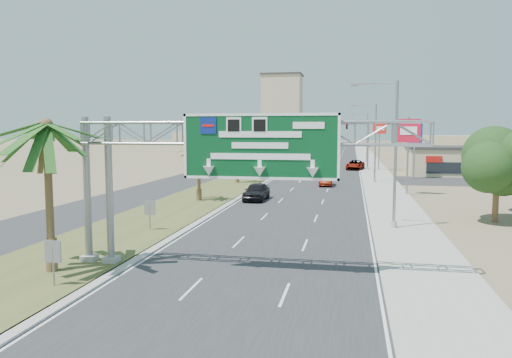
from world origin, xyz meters
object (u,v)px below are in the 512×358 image
object	(u,v)px
sign_gantry	(229,145)
pole_sign_red_far	(380,132)
store_building	(471,162)
car_mid_lane	(325,180)
car_far	(313,161)
car_right_lane	(355,165)
pole_sign_blue	(415,135)
pole_sign_red_near	(408,135)
palm_near	(46,126)
car_left_lane	(256,192)
signal_mast	(356,141)

from	to	relation	value
sign_gantry	pole_sign_red_far	world-z (taller)	pole_sign_red_far
sign_gantry	store_building	bearing A→B (deg)	67.64
car_mid_lane	car_far	bearing A→B (deg)	92.80
car_right_lane	pole_sign_blue	distance (m)	17.28
pole_sign_red_near	palm_near	bearing A→B (deg)	-120.88
sign_gantry	car_far	size ratio (longest dim) A/B	2.98
palm_near	car_far	bearing A→B (deg)	84.95
pole_sign_blue	pole_sign_red_far	world-z (taller)	pole_sign_blue
store_building	car_left_lane	distance (m)	41.60
car_left_lane	pole_sign_blue	size ratio (longest dim) A/B	0.61
car_left_lane	pole_sign_red_far	distance (m)	40.63
car_far	pole_sign_blue	xyz separation A→B (m)	(15.62, -23.93, 5.27)
palm_near	pole_sign_blue	bearing A→B (deg)	66.26
car_far	pole_sign_red_near	distance (m)	44.15
car_right_lane	pole_sign_blue	size ratio (longest dim) A/B	0.71
pole_sign_red_near	pole_sign_blue	size ratio (longest dim) A/B	0.99
palm_near	pole_sign_red_near	world-z (taller)	palm_near
sign_gantry	car_left_lane	bearing A→B (deg)	97.77
signal_mast	car_far	distance (m)	13.63
store_building	pole_sign_red_near	size ratio (longest dim) A/B	2.24
car_mid_lane	car_far	distance (m)	34.97
car_mid_lane	pole_sign_red_far	world-z (taller)	pole_sign_red_far
sign_gantry	car_mid_lane	bearing A→B (deg)	86.12
palm_near	pole_sign_red_near	bearing A→B (deg)	59.12
car_left_lane	car_far	world-z (taller)	car_left_lane
store_building	pole_sign_blue	size ratio (longest dim) A/B	2.21
sign_gantry	car_left_lane	distance (m)	24.65
signal_mast	pole_sign_blue	bearing A→B (deg)	-59.89
pole_sign_red_far	pole_sign_blue	bearing A→B (deg)	-73.26
car_left_lane	car_far	size ratio (longest dim) A/B	0.88
sign_gantry	signal_mast	distance (m)	62.37
palm_near	pole_sign_blue	xyz separation A→B (m)	(22.20, 50.48, -0.84)
car_far	sign_gantry	bearing A→B (deg)	-83.11
pole_sign_red_near	pole_sign_red_far	distance (m)	31.28
sign_gantry	pole_sign_red_near	bearing A→B (deg)	69.71
store_building	car_right_lane	distance (m)	18.21
palm_near	store_building	bearing A→B (deg)	61.72
store_building	car_left_lane	size ratio (longest dim) A/B	3.65
pole_sign_red_near	store_building	bearing A→B (deg)	65.24
signal_mast	car_far	world-z (taller)	signal_mast
car_right_lane	car_left_lane	bearing A→B (deg)	-96.54
car_right_lane	pole_sign_red_near	world-z (taller)	pole_sign_red_near
sign_gantry	pole_sign_blue	xyz separation A→B (m)	(14.06, 48.55, 0.03)
signal_mast	car_far	xyz separation A→B (m)	(-7.79, 10.44, -4.03)
pole_sign_red_near	pole_sign_red_far	size ratio (longest dim) A/B	1.00
car_left_lane	sign_gantry	bearing A→B (deg)	-80.32
signal_mast	car_far	bearing A→B (deg)	126.75
signal_mast	palm_near	bearing A→B (deg)	-102.66
sign_gantry	pole_sign_red_far	distance (m)	62.67
pole_sign_red_near	signal_mast	bearing A→B (deg)	99.18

